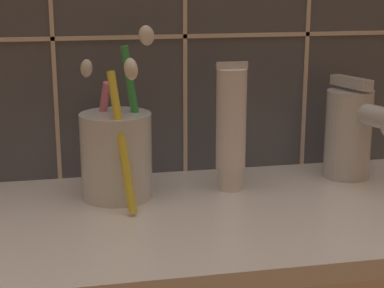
# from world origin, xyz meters

# --- Properties ---
(sink_counter) EXTENTS (0.63, 0.30, 0.02)m
(sink_counter) POSITION_xyz_m (0.00, 0.00, 0.01)
(sink_counter) COLOR white
(sink_counter) RESTS_ON ground
(toothbrush_cup) EXTENTS (0.09, 0.15, 0.19)m
(toothbrush_cup) POSITION_xyz_m (-0.08, 0.06, 0.07)
(toothbrush_cup) COLOR silver
(toothbrush_cup) RESTS_ON sink_counter
(toothpaste_tube) EXTENTS (0.04, 0.03, 0.15)m
(toothpaste_tube) POSITION_xyz_m (0.05, 0.07, 0.09)
(toothpaste_tube) COLOR white
(toothpaste_tube) RESTS_ON sink_counter
(sink_faucet) EXTENTS (0.06, 0.11, 0.13)m
(sink_faucet) POSITION_xyz_m (0.21, 0.08, 0.08)
(sink_faucet) COLOR silver
(sink_faucet) RESTS_ON sink_counter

